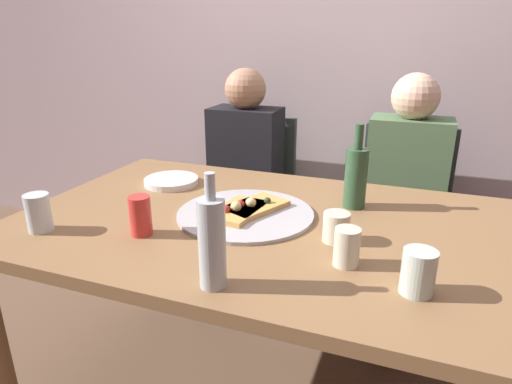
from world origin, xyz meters
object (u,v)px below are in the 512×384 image
at_px(plate_stack, 171,181).
at_px(chair_right, 402,208).
at_px(dining_table, 265,240).
at_px(pizza_slice_extra, 239,210).
at_px(pizza_tray, 246,214).
at_px(short_glass, 336,227).
at_px(wine_glass, 347,247).
at_px(wine_bottle, 356,176).
at_px(guest_in_sweater, 239,174).
at_px(tumbler_near, 418,272).
at_px(soda_can, 140,216).
at_px(pizza_slice_last, 254,206).
at_px(chair_left, 250,189).
at_px(tumbler_far, 38,213).
at_px(beer_bottle, 212,242).
at_px(guest_in_beanie, 404,193).

bearing_deg(plate_stack, chair_right, 37.91).
height_order(dining_table, plate_stack, plate_stack).
xyz_separation_m(dining_table, pizza_slice_extra, (-0.09, 0.00, 0.09)).
distance_m(pizza_tray, short_glass, 0.33).
distance_m(pizza_slice_extra, wine_glass, 0.44).
relative_size(plate_stack, chair_right, 0.24).
bearing_deg(wine_bottle, pizza_tray, -147.41).
height_order(pizza_slice_extra, guest_in_sweater, guest_in_sweater).
xyz_separation_m(wine_bottle, chair_right, (0.15, 0.68, -0.35)).
relative_size(tumbler_near, guest_in_sweater, 0.09).
bearing_deg(pizza_slice_extra, dining_table, -1.45).
bearing_deg(pizza_tray, chair_right, 61.60).
relative_size(dining_table, guest_in_sweater, 1.39).
bearing_deg(wine_bottle, soda_can, -141.22).
xyz_separation_m(wine_glass, chair_right, (0.11, 1.11, -0.29)).
xyz_separation_m(pizza_slice_last, short_glass, (0.30, -0.12, 0.02)).
xyz_separation_m(dining_table, wine_bottle, (0.25, 0.23, 0.18)).
bearing_deg(pizza_slice_extra, plate_stack, 151.00).
xyz_separation_m(dining_table, pizza_tray, (-0.08, 0.02, 0.08)).
relative_size(pizza_slice_extra, chair_left, 0.26).
relative_size(pizza_slice_extra, guest_in_sweater, 0.20).
height_order(wine_bottle, tumbler_near, wine_bottle).
distance_m(tumbler_far, chair_left, 1.28).
bearing_deg(dining_table, tumbler_far, -153.15).
distance_m(beer_bottle, chair_left, 1.43).
relative_size(dining_table, guest_in_beanie, 1.39).
bearing_deg(tumbler_far, pizza_slice_extra, 30.98).
xyz_separation_m(soda_can, guest_in_sweater, (-0.09, 0.98, -0.17)).
distance_m(pizza_slice_last, guest_in_sweater, 0.80).
xyz_separation_m(pizza_slice_last, pizza_slice_extra, (-0.04, -0.05, 0.00)).
xyz_separation_m(beer_bottle, chair_left, (-0.42, 1.32, -0.35)).
distance_m(tumbler_near, guest_in_sweater, 1.37).
height_order(wine_bottle, soda_can, wine_bottle).
height_order(pizza_slice_last, wine_bottle, wine_bottle).
height_order(tumbler_far, guest_in_beanie, guest_in_beanie).
distance_m(pizza_slice_extra, guest_in_beanie, 0.91).
bearing_deg(short_glass, beer_bottle, -123.48).
height_order(pizza_tray, wine_glass, wine_glass).
distance_m(wine_bottle, guest_in_sweater, 0.87).
bearing_deg(guest_in_sweater, pizza_slice_extra, 112.59).
relative_size(tumbler_near, chair_left, 0.12).
xyz_separation_m(pizza_slice_last, soda_can, (-0.26, -0.28, 0.04)).
distance_m(tumbler_far, plate_stack, 0.55).
xyz_separation_m(pizza_tray, pizza_slice_last, (0.02, 0.03, 0.02)).
height_order(pizza_slice_last, chair_right, chair_right).
height_order(tumbler_far, short_glass, tumbler_far).
distance_m(wine_glass, chair_right, 1.15).
xyz_separation_m(soda_can, chair_right, (0.72, 1.14, -0.30)).
relative_size(wine_glass, chair_left, 0.12).
height_order(pizza_tray, pizza_slice_extra, pizza_slice_extra).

